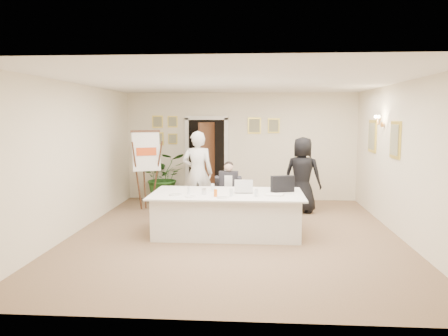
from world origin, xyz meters
TOP-DOWN VIEW (x-y plane):
  - floor at (0.00, 0.00)m, footprint 7.00×7.00m
  - ceiling at (0.00, 0.00)m, footprint 6.00×7.00m
  - wall_back at (0.00, 3.50)m, footprint 6.00×0.10m
  - wall_front at (0.00, -3.50)m, footprint 6.00×0.10m
  - wall_left at (-3.00, 0.00)m, footprint 0.10×7.00m
  - wall_right at (3.00, 0.00)m, footprint 0.10×7.00m
  - doorway at (-0.88, 3.32)m, footprint 1.14×0.86m
  - pictures_back_wall at (-0.80, 3.47)m, footprint 3.40×0.06m
  - pictures_right_wall at (2.97, 1.20)m, footprint 0.06×2.20m
  - wall_sconce at (2.90, 1.20)m, footprint 0.20×0.30m
  - conference_table at (-0.14, 0.02)m, footprint 2.80×1.49m
  - seated_man at (-0.18, 1.09)m, footprint 0.57×0.60m
  - flip_chart at (-2.17, 2.00)m, footprint 0.66×0.52m
  - standing_man at (-0.90, 1.60)m, footprint 0.71×0.49m
  - standing_woman at (1.45, 2.00)m, footprint 0.98×0.81m
  - potted_palm at (-2.00, 3.20)m, footprint 1.41×1.32m
  - laptop at (0.16, 0.10)m, footprint 0.34×0.36m
  - laptop_bag at (0.89, 0.20)m, footprint 0.45×0.25m
  - paper_stack at (0.72, -0.20)m, footprint 0.36×0.30m
  - plate_left at (-1.06, -0.27)m, footprint 0.26×0.26m
  - plate_mid at (-0.76, -0.43)m, footprint 0.25×0.25m
  - plate_near at (-0.19, -0.49)m, footprint 0.21×0.21m
  - glass_a at (-0.83, -0.14)m, footprint 0.07×0.07m
  - glass_b at (-0.05, -0.32)m, footprint 0.07×0.07m
  - glass_c at (0.39, -0.31)m, footprint 0.07×0.07m
  - glass_d at (-0.43, 0.21)m, footprint 0.07×0.07m
  - oj_glass at (-0.32, -0.38)m, footprint 0.07×0.07m
  - steel_jug at (-0.55, -0.18)m, footprint 0.11×0.11m

SIDE VIEW (x-z plane):
  - floor at x=0.00m, z-range 0.00..0.00m
  - conference_table at x=-0.14m, z-range 0.01..0.78m
  - potted_palm at x=-2.00m, z-range 0.00..1.25m
  - seated_man at x=-0.18m, z-range 0.00..1.26m
  - plate_left at x=-1.06m, z-range 0.78..0.79m
  - plate_mid at x=-0.76m, z-range 0.78..0.79m
  - plate_near at x=-0.19m, z-range 0.78..0.79m
  - paper_stack at x=0.72m, z-range 0.78..0.81m
  - steel_jug at x=-0.55m, z-range 0.78..0.89m
  - oj_glass at x=-0.32m, z-range 0.78..0.91m
  - glass_a at x=-0.83m, z-range 0.77..0.92m
  - glass_b at x=-0.05m, z-range 0.77..0.92m
  - glass_c at x=0.39m, z-range 0.77..0.92m
  - glass_d at x=-0.43m, z-range 0.77..0.92m
  - flip_chart at x=-2.17m, z-range -0.07..1.76m
  - standing_woman at x=1.45m, z-range 0.00..1.73m
  - laptop at x=0.16m, z-range 0.77..1.05m
  - laptop_bag at x=0.89m, z-range 0.78..1.08m
  - standing_man at x=-0.90m, z-range 0.00..1.87m
  - doorway at x=-0.88m, z-range -0.06..2.14m
  - wall_back at x=0.00m, z-range 0.00..2.80m
  - wall_front at x=0.00m, z-range 0.00..2.80m
  - wall_left at x=-3.00m, z-range 0.00..2.80m
  - wall_right at x=3.00m, z-range 0.00..2.80m
  - pictures_right_wall at x=2.97m, z-range 1.35..2.15m
  - pictures_back_wall at x=-0.80m, z-range 1.45..2.25m
  - wall_sconce at x=2.90m, z-range 1.98..2.22m
  - ceiling at x=0.00m, z-range 2.79..2.81m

